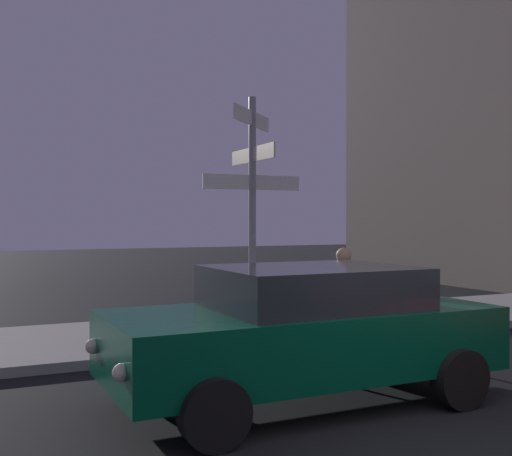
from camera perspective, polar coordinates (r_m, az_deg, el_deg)
The scene contains 4 objects.
sidewalk_kerb at distance 10.91m, azimuth -4.25°, elevation -9.47°, with size 40.00×3.20×0.14m, color #9E9991.
signpost at distance 10.28m, azimuth -0.34°, elevation 3.39°, with size 1.73×1.63×3.88m.
car_near_left at distance 6.94m, azimuth 4.41°, elevation -9.21°, with size 4.35×2.08×1.49m.
cyclist at distance 9.02m, azimuth 7.72°, elevation -7.27°, with size 1.82×0.36×1.61m.
Camera 1 is at (-3.80, -3.87, 2.00)m, focal length 43.89 mm.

